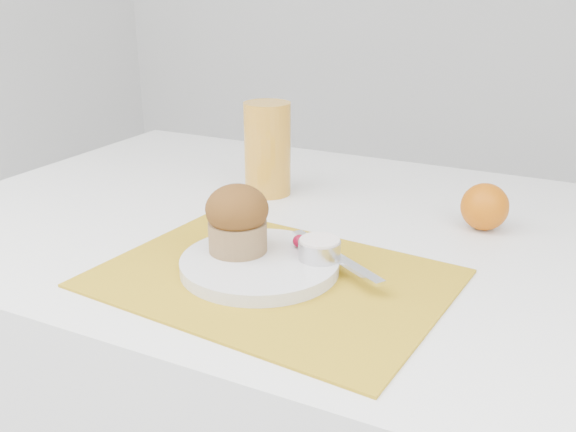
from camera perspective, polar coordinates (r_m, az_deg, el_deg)
The scene contains 11 objects.
table at distance 1.17m, azimuth 1.66°, elevation -18.05°, with size 1.20×0.80×0.75m, color white.
placemat at distance 0.80m, azimuth -1.40°, elevation -5.55°, with size 0.42×0.31×0.00m, color #BA9019.
plate at distance 0.82m, azimuth -2.52°, elevation -4.29°, with size 0.20×0.20×0.02m, color silver.
ramekin at distance 0.81m, azimuth 2.82°, elevation -3.01°, with size 0.05×0.05×0.02m, color #BDBDC1.
cream at distance 0.80m, azimuth 2.83°, elevation -2.26°, with size 0.05×0.05×0.01m, color white.
raspberry_near at distance 0.84m, azimuth 1.04°, elevation -2.24°, with size 0.02×0.02×0.02m, color #5E0214.
raspberry_far at distance 0.82m, azimuth 1.80°, elevation -2.97°, with size 0.02×0.02×0.02m, color #510213.
butter_knife at distance 0.82m, azimuth 4.20°, elevation -3.53°, with size 0.19×0.01×0.00m, color white.
orange at distance 0.99m, azimuth 17.08°, elevation 0.79°, with size 0.07×0.07×0.07m, color #C65C06.
juice_glass at distance 1.09m, azimuth -1.84°, elevation 5.98°, with size 0.08×0.08×0.16m, color gold.
muffin at distance 0.82m, azimuth -4.53°, elevation -0.25°, with size 0.09×0.09×0.09m.
Camera 1 is at (0.38, -0.78, 1.11)m, focal length 40.00 mm.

